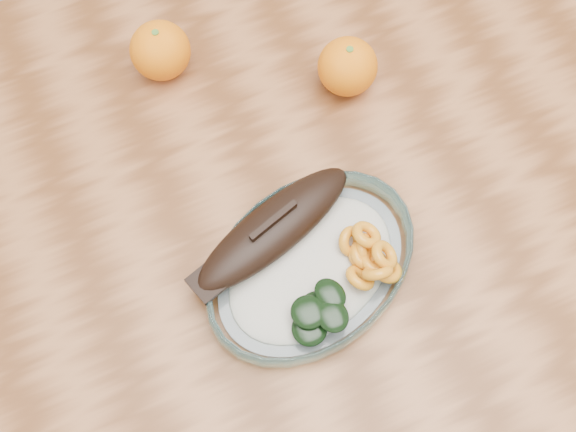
{
  "coord_description": "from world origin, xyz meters",
  "views": [
    {
      "loc": [
        -0.22,
        -0.29,
        1.48
      ],
      "look_at": [
        -0.1,
        -0.02,
        0.77
      ],
      "focal_mm": 45.0,
      "sensor_mm": 36.0,
      "label": 1
    }
  ],
  "objects": [
    {
      "name": "orange_left",
      "position": [
        -0.15,
        0.22,
        0.79
      ],
      "size": [
        0.07,
        0.07,
        0.07
      ],
      "primitive_type": "sphere",
      "color": "#EE5F04",
      "rests_on": "dining_table"
    },
    {
      "name": "dining_table",
      "position": [
        0.0,
        0.0,
        0.65
      ],
      "size": [
        1.2,
        0.8,
        0.75
      ],
      "color": "#5E3216",
      "rests_on": "ground"
    },
    {
      "name": "ground",
      "position": [
        0.0,
        0.0,
        0.0
      ],
      "size": [
        3.0,
        3.0,
        0.0
      ],
      "primitive_type": "plane",
      "color": "slate",
      "rests_on": "ground"
    },
    {
      "name": "plated_meal",
      "position": [
        -0.1,
        -0.08,
        0.77
      ],
      "size": [
        0.56,
        0.56,
        0.08
      ],
      "rotation": [
        0.0,
        0.0,
        0.32
      ],
      "color": "white",
      "rests_on": "dining_table"
    },
    {
      "name": "orange_right",
      "position": [
        0.04,
        0.12,
        0.78
      ],
      "size": [
        0.07,
        0.07,
        0.07
      ],
      "primitive_type": "sphere",
      "color": "#EE5F04",
      "rests_on": "dining_table"
    }
  ]
}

